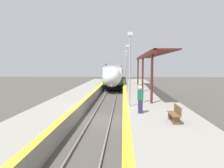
{
  "coord_description": "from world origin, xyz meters",
  "views": [
    {
      "loc": [
        1.63,
        -15.73,
        4.03
      ],
      "look_at": [
        0.56,
        5.02,
        2.24
      ],
      "focal_mm": 35.0,
      "sensor_mm": 36.0,
      "label": 1
    }
  ],
  "objects_px": {
    "train": "(119,70)",
    "lamppost_farthest": "(126,65)",
    "platform_bench": "(175,113)",
    "person_waiting": "(140,99)",
    "lamppost_mid": "(127,65)",
    "lamppost_near": "(130,64)",
    "railway_signal": "(106,72)",
    "lamppost_far": "(126,65)"
  },
  "relations": [
    {
      "from": "lamppost_near",
      "to": "train",
      "type": "bearing_deg",
      "value": 92.0
    },
    {
      "from": "lamppost_farthest",
      "to": "platform_bench",
      "type": "bearing_deg",
      "value": -86.14
    },
    {
      "from": "person_waiting",
      "to": "lamppost_near",
      "type": "relative_size",
      "value": 0.32
    },
    {
      "from": "platform_bench",
      "to": "lamppost_near",
      "type": "relative_size",
      "value": 0.28
    },
    {
      "from": "railway_signal",
      "to": "lamppost_near",
      "type": "xyz_separation_m",
      "value": [
        4.05,
        -29.12,
        1.45
      ]
    },
    {
      "from": "railway_signal",
      "to": "lamppost_near",
      "type": "height_order",
      "value": "lamppost_near"
    },
    {
      "from": "railway_signal",
      "to": "lamppost_farthest",
      "type": "height_order",
      "value": "lamppost_farthest"
    },
    {
      "from": "lamppost_near",
      "to": "lamppost_far",
      "type": "distance_m",
      "value": 19.88
    },
    {
      "from": "person_waiting",
      "to": "lamppost_farthest",
      "type": "relative_size",
      "value": 0.32
    },
    {
      "from": "person_waiting",
      "to": "lamppost_far",
      "type": "bearing_deg",
      "value": 91.57
    },
    {
      "from": "platform_bench",
      "to": "railway_signal",
      "type": "xyz_separation_m",
      "value": [
        -6.36,
        33.42,
        1.16
      ]
    },
    {
      "from": "platform_bench",
      "to": "person_waiting",
      "type": "bearing_deg",
      "value": 129.85
    },
    {
      "from": "railway_signal",
      "to": "lamppost_far",
      "type": "xyz_separation_m",
      "value": [
        4.05,
        -9.24,
        1.45
      ]
    },
    {
      "from": "lamppost_far",
      "to": "lamppost_farthest",
      "type": "relative_size",
      "value": 1.0
    },
    {
      "from": "railway_signal",
      "to": "lamppost_far",
      "type": "height_order",
      "value": "lamppost_far"
    },
    {
      "from": "lamppost_mid",
      "to": "lamppost_farthest",
      "type": "xyz_separation_m",
      "value": [
        0.0,
        19.88,
        0.0
      ]
    },
    {
      "from": "lamppost_mid",
      "to": "lamppost_near",
      "type": "bearing_deg",
      "value": -90.0
    },
    {
      "from": "person_waiting",
      "to": "lamppost_near",
      "type": "distance_m",
      "value": 3.21
    },
    {
      "from": "train",
      "to": "person_waiting",
      "type": "height_order",
      "value": "train"
    },
    {
      "from": "railway_signal",
      "to": "lamppost_mid",
      "type": "bearing_deg",
      "value": -78.06
    },
    {
      "from": "person_waiting",
      "to": "lamppost_mid",
      "type": "xyz_separation_m",
      "value": [
        -0.61,
        12.21,
        2.19
      ]
    },
    {
      "from": "railway_signal",
      "to": "person_waiting",
      "type": "bearing_deg",
      "value": -81.55
    },
    {
      "from": "lamppost_far",
      "to": "lamppost_farthest",
      "type": "distance_m",
      "value": 9.94
    },
    {
      "from": "platform_bench",
      "to": "railway_signal",
      "type": "relative_size",
      "value": 0.34
    },
    {
      "from": "train",
      "to": "lamppost_mid",
      "type": "relative_size",
      "value": 17.47
    },
    {
      "from": "person_waiting",
      "to": "railway_signal",
      "type": "relative_size",
      "value": 0.4
    },
    {
      "from": "train",
      "to": "railway_signal",
      "type": "distance_m",
      "value": 31.1
    },
    {
      "from": "platform_bench",
      "to": "lamppost_mid",
      "type": "distance_m",
      "value": 14.65
    },
    {
      "from": "railway_signal",
      "to": "lamppost_farthest",
      "type": "bearing_deg",
      "value": 9.82
    },
    {
      "from": "lamppost_near",
      "to": "lamppost_far",
      "type": "height_order",
      "value": "same"
    },
    {
      "from": "person_waiting",
      "to": "lamppost_near",
      "type": "height_order",
      "value": "lamppost_near"
    },
    {
      "from": "train",
      "to": "lamppost_mid",
      "type": "xyz_separation_m",
      "value": [
        2.1,
        -50.22,
        1.81
      ]
    },
    {
      "from": "lamppost_near",
      "to": "lamppost_mid",
      "type": "distance_m",
      "value": 9.94
    },
    {
      "from": "platform_bench",
      "to": "lamppost_near",
      "type": "xyz_separation_m",
      "value": [
        -2.3,
        4.29,
        2.61
      ]
    },
    {
      "from": "train",
      "to": "railway_signal",
      "type": "xyz_separation_m",
      "value": [
        -1.95,
        -31.04,
        0.35
      ]
    },
    {
      "from": "train",
      "to": "person_waiting",
      "type": "xyz_separation_m",
      "value": [
        2.71,
        -62.42,
        -0.38
      ]
    },
    {
      "from": "train",
      "to": "lamppost_farthest",
      "type": "relative_size",
      "value": 17.47
    },
    {
      "from": "person_waiting",
      "to": "railway_signal",
      "type": "xyz_separation_m",
      "value": [
        -4.66,
        31.39,
        0.73
      ]
    },
    {
      "from": "platform_bench",
      "to": "lamppost_far",
      "type": "bearing_deg",
      "value": 95.44
    },
    {
      "from": "lamppost_mid",
      "to": "lamppost_far",
      "type": "bearing_deg",
      "value": 90.0
    },
    {
      "from": "lamppost_far",
      "to": "lamppost_farthest",
      "type": "xyz_separation_m",
      "value": [
        0.0,
        9.94,
        0.0
      ]
    },
    {
      "from": "person_waiting",
      "to": "railway_signal",
      "type": "bearing_deg",
      "value": 98.45
    }
  ]
}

